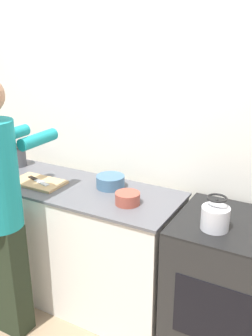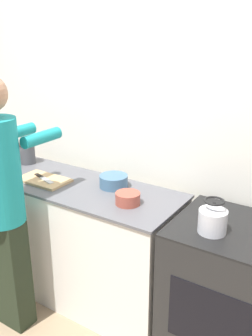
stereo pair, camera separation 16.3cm
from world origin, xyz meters
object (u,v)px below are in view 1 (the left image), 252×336
oven (230,289)px  knife (38,181)px  cutting_board (38,182)px  bowl_prep (128,198)px  kettle (215,216)px  person (0,202)px  canister_jar (18,156)px

oven → knife: bearing=-175.7°
cutting_board → bowl_prep: bowl_prep is taller
oven → kettle: size_ratio=4.70×
oven → person: size_ratio=0.53×
oven → bowl_prep: 0.85m
oven → canister_jar: canister_jar is taller
oven → knife: (-1.40, -0.10, 0.49)m
person → bowl_prep: size_ratio=10.94×
oven → bowl_prep: (-0.67, -0.09, 0.51)m
bowl_prep → kettle: bearing=-2.5°
kettle → canister_jar: bearing=172.3°
canister_jar → cutting_board: bearing=-28.6°
bowl_prep → oven: bearing=7.9°
oven → knife: knife is taller
cutting_board → canister_jar: 0.46m
cutting_board → oven: bearing=4.3°
oven → bowl_prep: bowl_prep is taller
person → knife: person is taller
cutting_board → person: bearing=-82.7°
kettle → bowl_prep: 0.57m
canister_jar → person: bearing=-54.6°
oven → bowl_prep: bearing=-172.1°
oven → canister_jar: 1.88m
bowl_prep → cutting_board: bearing=-179.1°
person → bowl_prep: (0.67, 0.43, -0.00)m
knife → kettle: (1.30, -0.01, 0.05)m
cutting_board → knife: size_ratio=1.61×
kettle → canister_jar: (-1.69, 0.23, 0.02)m
oven → cutting_board: cutting_board is taller
person → canister_jar: 0.77m
oven → cutting_board: 1.48m
kettle → bowl_prep: (-0.57, 0.02, -0.03)m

